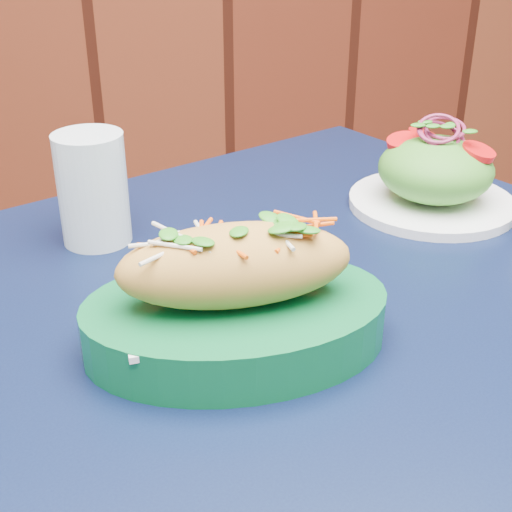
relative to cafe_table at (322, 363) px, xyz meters
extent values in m
cube|color=black|center=(0.00, 0.00, 0.07)|extent=(1.06, 1.06, 0.03)
cylinder|color=black|center=(0.17, 0.44, -0.30)|extent=(0.04, 0.04, 0.72)
cube|color=white|center=(-0.11, -0.07, 0.13)|extent=(0.21, 0.13, 0.01)
ellipsoid|color=gold|center=(-0.11, -0.07, 0.17)|extent=(0.20, 0.09, 0.07)
cylinder|color=white|center=(0.20, 0.17, 0.09)|extent=(0.21, 0.21, 0.01)
ellipsoid|color=#4C992D|center=(0.20, 0.17, 0.14)|extent=(0.14, 0.14, 0.08)
cylinder|color=red|center=(0.24, 0.14, 0.17)|extent=(0.04, 0.04, 0.01)
cylinder|color=red|center=(0.17, 0.20, 0.17)|extent=(0.04, 0.04, 0.01)
cylinder|color=red|center=(0.20, 0.21, 0.17)|extent=(0.04, 0.04, 0.01)
torus|color=#881D49|center=(0.20, 0.17, 0.18)|extent=(0.05, 0.05, 0.00)
torus|color=#881D49|center=(0.20, 0.17, 0.19)|extent=(0.05, 0.05, 0.00)
torus|color=#881D49|center=(0.20, 0.17, 0.19)|extent=(0.05, 0.05, 0.00)
torus|color=#881D49|center=(0.20, 0.17, 0.19)|extent=(0.05, 0.05, 0.00)
cylinder|color=silver|center=(-0.22, 0.17, 0.15)|extent=(0.08, 0.08, 0.13)
camera|label=1|loc=(-0.21, -0.59, 0.45)|focal=50.00mm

